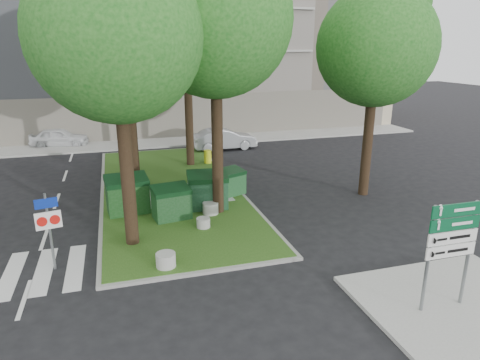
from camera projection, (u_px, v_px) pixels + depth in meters
name	position (u px, v px, depth m)	size (l,w,h in m)	color
ground	(189.00, 275.00, 12.77)	(120.00, 120.00, 0.00)	black
median_island	(170.00, 189.00, 20.21)	(6.00, 16.00, 0.12)	#254F16
median_kerb	(170.00, 190.00, 20.21)	(6.30, 16.30, 0.10)	gray
sidewalk_corner	(455.00, 302.00, 11.31)	(5.00, 4.00, 0.12)	#999993
building_sidewalk	(143.00, 144.00, 29.69)	(42.00, 3.00, 0.12)	#999993
zebra_crossing	(60.00, 268.00, 13.13)	(5.00, 3.00, 0.01)	silver
apartment_building	(129.00, 27.00, 34.17)	(41.00, 12.00, 16.00)	tan
tree_median_near_left	(117.00, 18.00, 12.54)	(5.20, 5.20, 10.53)	black
tree_median_near_right	(217.00, 3.00, 15.12)	(5.60, 5.60, 11.46)	black
tree_median_mid	(127.00, 35.00, 18.73)	(4.80, 4.80, 9.99)	black
tree_median_far	(187.00, 10.00, 21.94)	(5.80, 5.80, 11.93)	black
tree_street_right	(378.00, 35.00, 17.77)	(5.00, 5.00, 10.06)	black
dumpster_a	(127.00, 195.00, 17.10)	(1.78, 1.34, 1.53)	#103A10
dumpster_b	(171.00, 203.00, 16.52)	(1.56, 1.21, 1.32)	#103614
dumpster_c	(208.00, 190.00, 17.64)	(1.73, 1.29, 1.51)	#10361D
dumpster_d	(230.00, 182.00, 19.23)	(1.53, 1.32, 1.19)	#16471E
bollard_left	(166.00, 260.00, 12.97)	(0.60, 0.60, 0.43)	#A5A5A0
bollard_right	(210.00, 208.00, 17.09)	(0.63, 0.63, 0.45)	#B0B0AB
bollard_mid	(203.00, 223.00, 15.80)	(0.50, 0.50, 0.36)	#989793
litter_bin	(208.00, 157.00, 24.48)	(0.42, 0.42, 0.74)	#C5CD18
traffic_sign_pole	(49.00, 221.00, 12.66)	(0.73, 0.18, 2.45)	slate
directional_sign	(451.00, 239.00, 10.47)	(1.42, 0.10, 2.84)	slate
car_white	(59.00, 137.00, 28.96)	(1.51, 3.75, 1.28)	white
car_silver	(224.00, 139.00, 28.11)	(1.48, 4.24, 1.40)	#A8ABB0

